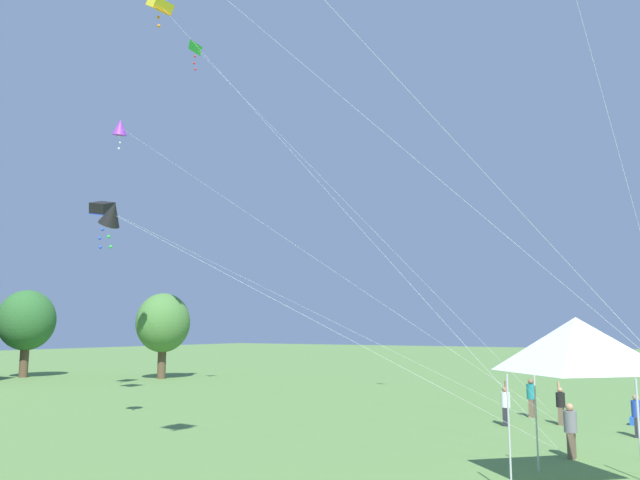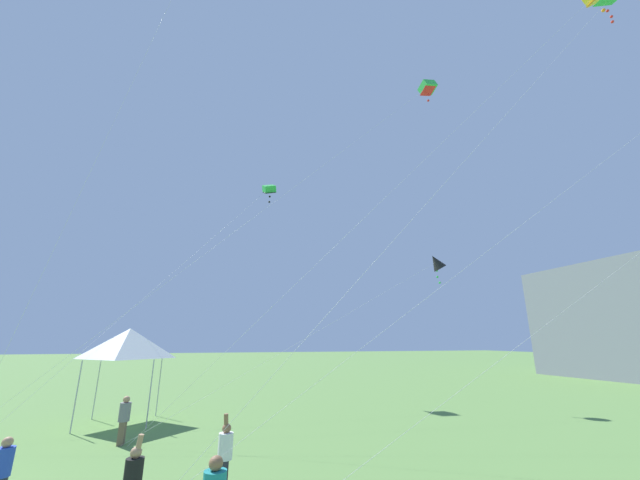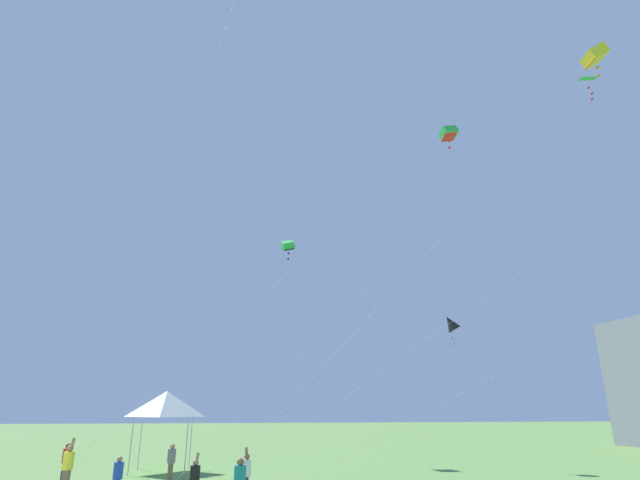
{
  "view_description": "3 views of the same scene",
  "coord_description": "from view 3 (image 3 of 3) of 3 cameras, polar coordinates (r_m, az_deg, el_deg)",
  "views": [
    {
      "loc": [
        -25.4,
        0.97,
        3.91
      ],
      "look_at": [
        -6.38,
        12.66,
        7.09
      ],
      "focal_mm": 35.0,
      "sensor_mm": 36.0,
      "label": 1
    },
    {
      "loc": [
        11.16,
        7.65,
        3.62
      ],
      "look_at": [
        -6.44,
        12.76,
        8.81
      ],
      "focal_mm": 20.0,
      "sensor_mm": 36.0,
      "label": 2
    },
    {
      "loc": [
        22.2,
        7.52,
        3.22
      ],
      "look_at": [
        -3.66,
        11.81,
        12.13
      ],
      "focal_mm": 28.0,
      "sensor_mm": 36.0,
      "label": 3
    }
  ],
  "objects": [
    {
      "name": "person_grey_shirt",
      "position": [
        27.1,
        -16.64,
        -23.0
      ],
      "size": [
        0.39,
        0.39,
        1.64
      ],
      "rotation": [
        0.0,
        0.0,
        5.16
      ],
      "color": "brown",
      "rests_on": "ground"
    },
    {
      "name": "kite_yellow_box_5",
      "position": [
        36.51,
        28.88,
        17.88
      ],
      "size": [
        5.2,
        23.96,
        24.3
      ],
      "color": "silver",
      "rests_on": "ground"
    },
    {
      "name": "kite_pink_delta_7",
      "position": [
        35.88,
        -9.93,
        24.82
      ],
      "size": [
        2.97,
        5.32,
        29.75
      ],
      "color": "silver",
      "rests_on": "ground"
    },
    {
      "name": "person_yellow_shirt",
      "position": [
        24.88,
        -26.88,
        -22.02
      ],
      "size": [
        0.43,
        0.43,
        2.08
      ],
      "rotation": [
        0.0,
        0.0,
        1.74
      ],
      "color": "brown",
      "rests_on": "ground"
    },
    {
      "name": "person_white_shirt",
      "position": [
        21.59,
        -8.43,
        -24.82
      ],
      "size": [
        0.37,
        0.37,
        1.8
      ],
      "rotation": [
        0.0,
        0.0,
        4.69
      ],
      "color": "#282833",
      "rests_on": "ground"
    },
    {
      "name": "person_blue_shirt",
      "position": [
        22.19,
        -22.12,
        -23.73
      ],
      "size": [
        0.36,
        0.36,
        1.52
      ],
      "rotation": [
        0.0,
        0.0,
        0.98
      ],
      "color": "#282833",
      "rests_on": "ground"
    },
    {
      "name": "person_black_shirt",
      "position": [
        20.21,
        -14.15,
        -25.0
      ],
      "size": [
        0.36,
        0.36,
        1.74
      ],
      "rotation": [
        0.0,
        0.0,
        0.56
      ],
      "color": "brown",
      "rests_on": "ground"
    },
    {
      "name": "kite_green_box_6",
      "position": [
        41.59,
        -3.72,
        -0.65
      ],
      "size": [
        12.08,
        12.13,
        16.79
      ],
      "color": "silver",
      "rests_on": "ground"
    },
    {
      "name": "kite_black_diamond_0",
      "position": [
        34.11,
        14.69,
        -9.2
      ],
      "size": [
        4.78,
        17.28,
        9.27
      ],
      "color": "silver",
      "rests_on": "ground"
    },
    {
      "name": "person_red_shirt",
      "position": [
        28.78,
        -27.02,
        -21.53
      ],
      "size": [
        0.39,
        0.39,
        1.66
      ],
      "rotation": [
        0.0,
        0.0,
        1.36
      ],
      "color": "#473860",
      "rests_on": "ground"
    },
    {
      "name": "kite_green_box_1",
      "position": [
        41.97,
        14.47,
        11.68
      ],
      "size": [
        6.41,
        24.81,
        24.75
      ],
      "color": "silver",
      "rests_on": "ground"
    },
    {
      "name": "kite_green_delta_3",
      "position": [
        32.98,
        28.16,
        15.74
      ],
      "size": [
        1.68,
        20.44,
        21.25
      ],
      "color": "silver",
      "rests_on": "ground"
    },
    {
      "name": "festival_tent",
      "position": [
        30.86,
        -17.17,
        -17.46
      ],
      "size": [
        3.13,
        3.13,
        4.2
      ],
      "color": "#B7B7BC",
      "rests_on": "ground"
    }
  ]
}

